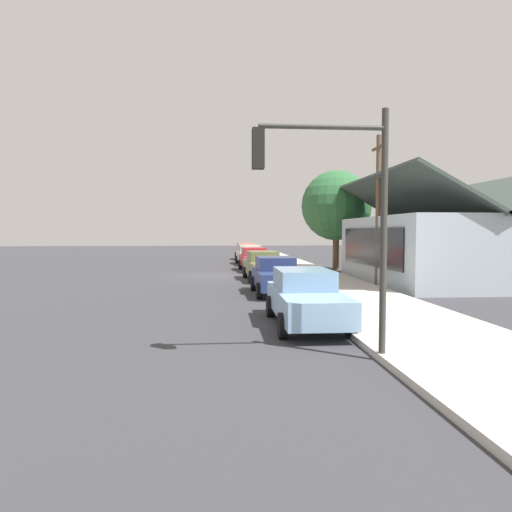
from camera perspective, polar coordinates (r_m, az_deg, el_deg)
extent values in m
plane|color=#38383D|center=(28.10, -5.13, -2.46)|extent=(120.00, 120.00, 0.00)
cube|color=beige|center=(28.60, 6.16, -2.21)|extent=(60.00, 4.20, 0.16)
cube|color=#EA8C75|center=(43.83, -1.22, 0.42)|extent=(4.60, 1.95, 0.70)
cube|color=tan|center=(44.25, -1.28, 1.26)|extent=(2.25, 1.62, 0.56)
cylinder|color=black|center=(42.56, 0.14, -0.13)|extent=(0.67, 0.26, 0.66)
cylinder|color=black|center=(42.36, -2.14, -0.15)|extent=(0.67, 0.26, 0.66)
cylinder|color=black|center=(45.34, -0.35, 0.06)|extent=(0.67, 0.26, 0.66)
cylinder|color=black|center=(45.15, -2.50, 0.05)|extent=(0.67, 0.26, 0.66)
cube|color=silver|center=(37.60, -0.77, -0.02)|extent=(4.92, 2.11, 0.70)
cube|color=beige|center=(38.05, -0.86, 0.97)|extent=(2.40, 1.76, 0.56)
cylinder|color=black|center=(36.27, 0.98, -0.69)|extent=(0.67, 0.25, 0.66)
cylinder|color=black|center=(36.04, -1.96, -0.71)|extent=(0.67, 0.25, 0.66)
cylinder|color=black|center=(39.23, 0.32, -0.40)|extent=(0.67, 0.25, 0.66)
cylinder|color=black|center=(39.01, -2.40, -0.43)|extent=(0.67, 0.25, 0.66)
cube|color=red|center=(31.44, -0.19, -0.62)|extent=(4.59, 1.93, 0.70)
cube|color=#A9272B|center=(31.85, -0.29, 0.56)|extent=(2.24, 1.61, 0.56)
cylinder|color=black|center=(30.21, 1.77, -1.44)|extent=(0.67, 0.25, 0.66)
cylinder|color=black|center=(29.98, -1.48, -1.47)|extent=(0.67, 0.25, 0.66)
cylinder|color=black|center=(32.96, 0.98, -1.06)|extent=(0.67, 0.25, 0.66)
cylinder|color=black|center=(32.75, -1.99, -1.09)|extent=(0.67, 0.25, 0.66)
cube|color=olive|center=(25.40, 0.95, -1.50)|extent=(4.56, 2.02, 0.70)
cube|color=#61683C|center=(25.80, 0.80, -0.03)|extent=(2.23, 1.67, 0.56)
cylinder|color=black|center=(24.23, 3.53, -2.56)|extent=(0.67, 0.26, 0.66)
cylinder|color=black|center=(23.94, -0.61, -2.62)|extent=(0.67, 0.26, 0.66)
cylinder|color=black|center=(26.94, 2.34, -1.99)|extent=(0.67, 0.26, 0.66)
cylinder|color=black|center=(26.68, -1.39, -2.03)|extent=(0.67, 0.26, 0.66)
cube|color=navy|center=(19.73, 2.57, -2.81)|extent=(4.34, 1.82, 0.70)
cube|color=navy|center=(20.10, 2.40, -0.90)|extent=(2.09, 1.58, 0.56)
cylinder|color=black|center=(18.61, 5.85, -4.27)|extent=(0.66, 0.23, 0.66)
cylinder|color=black|center=(18.35, 0.40, -4.36)|extent=(0.66, 0.23, 0.66)
cylinder|color=black|center=(21.22, 4.43, -3.36)|extent=(0.66, 0.23, 0.66)
cylinder|color=black|center=(20.99, -0.34, -3.42)|extent=(0.66, 0.23, 0.66)
cube|color=#8CB7E0|center=(13.21, 6.25, -5.74)|extent=(4.87, 1.79, 0.70)
cube|color=#779CBE|center=(13.61, 5.90, -2.81)|extent=(2.35, 1.55, 0.56)
cylinder|color=black|center=(12.03, 11.70, -8.36)|extent=(0.66, 0.23, 0.66)
cylinder|color=black|center=(11.68, 3.35, -8.65)|extent=(0.66, 0.23, 0.66)
cylinder|color=black|center=(14.90, 8.50, -6.12)|extent=(0.66, 0.23, 0.66)
cylinder|color=black|center=(14.62, 1.78, -6.27)|extent=(0.66, 0.23, 0.66)
cube|color=#ADBCC6|center=(26.25, 21.98, 0.73)|extent=(11.10, 7.67, 3.47)
cube|color=black|center=(24.74, 13.95, 1.14)|extent=(8.88, 0.08, 1.94)
cube|color=#3F4C47|center=(25.49, 18.22, 6.94)|extent=(11.70, 4.13, 2.30)
cube|color=#3F4C47|center=(27.21, 25.73, 6.54)|extent=(11.70, 4.13, 2.30)
cylinder|color=brown|center=(32.38, 9.92, 1.05)|extent=(0.44, 0.44, 3.17)
sphere|color=#2D6638|center=(32.42, 9.96, 6.20)|extent=(4.83, 4.83, 4.83)
cylinder|color=#383833|center=(9.80, 15.60, 2.38)|extent=(0.14, 0.14, 5.20)
cylinder|color=#383833|center=(9.66, 8.26, 15.60)|extent=(0.10, 2.60, 0.10)
cube|color=black|center=(9.37, 0.26, 13.21)|extent=(0.28, 0.24, 0.80)
sphere|color=red|center=(9.57, 0.18, 14.59)|extent=(0.16, 0.16, 0.16)
sphere|color=yellow|center=(9.52, 0.18, 13.06)|extent=(0.16, 0.16, 0.16)
sphere|color=green|center=(9.48, 0.18, 11.51)|extent=(0.16, 0.16, 0.16)
cylinder|color=brown|center=(23.85, 14.93, 5.48)|extent=(0.24, 0.24, 7.50)
cube|color=brown|center=(24.20, 15.04, 12.96)|extent=(1.80, 0.12, 0.12)
cylinder|color=red|center=(25.87, 4.17, -1.97)|extent=(0.22, 0.22, 0.55)
sphere|color=red|center=(25.84, 4.18, -1.21)|extent=(0.18, 0.18, 0.18)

